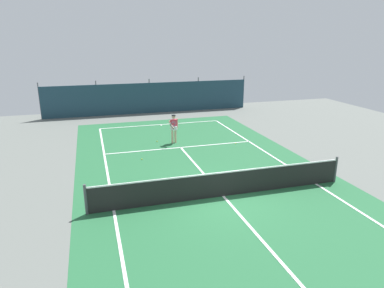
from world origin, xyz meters
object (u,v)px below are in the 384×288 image
object	(u,v)px
tennis_net	(223,184)
tennis_ball_by_sideline	(142,159)
tennis_player	(174,127)
tennis_ball_near_player	(236,143)
tennis_ball_midcourt	(157,141)
parked_car	(138,97)

from	to	relation	value
tennis_net	tennis_ball_by_sideline	size ratio (longest dim) A/B	153.33
tennis_net	tennis_player	size ratio (longest dim) A/B	6.17
tennis_ball_near_player	tennis_ball_midcourt	world-z (taller)	same
tennis_player	tennis_ball_midcourt	world-z (taller)	tennis_player
tennis_net	tennis_player	world-z (taller)	tennis_player
tennis_ball_midcourt	tennis_ball_by_sideline	distance (m)	3.11
tennis_ball_by_sideline	tennis_net	bearing A→B (deg)	-64.92
tennis_net	tennis_ball_near_player	bearing A→B (deg)	62.77
tennis_ball_by_sideline	parked_car	size ratio (longest dim) A/B	0.02
tennis_ball_midcourt	tennis_net	bearing A→B (deg)	-82.43
tennis_net	tennis_ball_near_player	distance (m)	6.98
tennis_net	tennis_player	bearing A→B (deg)	91.10
tennis_player	parked_car	xyz separation A→B (m)	(-0.40, 11.44, -0.12)
tennis_net	parked_car	size ratio (longest dim) A/B	2.40
parked_car	tennis_net	bearing A→B (deg)	92.03
tennis_ball_near_player	tennis_ball_by_sideline	bearing A→B (deg)	-168.14
tennis_ball_midcourt	tennis_ball_by_sideline	bearing A→B (deg)	-114.86
tennis_net	tennis_ball_midcourt	world-z (taller)	tennis_net
tennis_player	tennis_ball_midcourt	xyz separation A→B (m)	(-0.90, 0.47, -0.93)
tennis_ball_near_player	parked_car	distance (m)	13.19
tennis_ball_by_sideline	parked_car	world-z (taller)	parked_car
tennis_ball_midcourt	parked_car	bearing A→B (deg)	87.40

